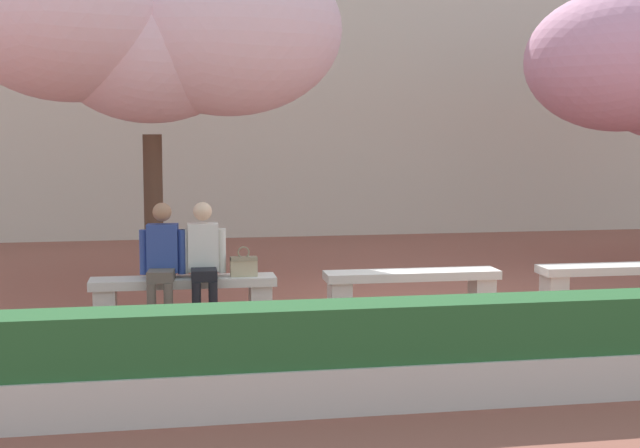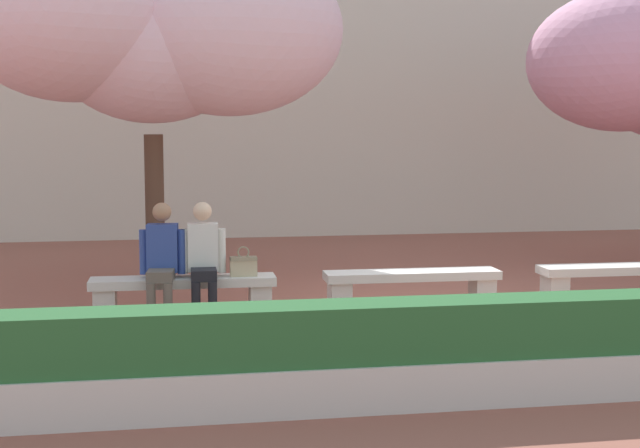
{
  "view_description": "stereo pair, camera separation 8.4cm",
  "coord_description": "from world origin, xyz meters",
  "px_view_note": "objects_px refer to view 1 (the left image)",
  "views": [
    {
      "loc": [
        -2.89,
        -9.95,
        2.11
      ],
      "look_at": [
        -1.06,
        0.2,
        1.0
      ],
      "focal_mm": 50.0,
      "sensor_mm": 36.0,
      "label": 1
    },
    {
      "loc": [
        -2.8,
        -9.97,
        2.11
      ],
      "look_at": [
        -1.06,
        0.2,
        1.0
      ],
      "focal_mm": 50.0,
      "sensor_mm": 36.0,
      "label": 2
    }
  ],
  "objects_px": {
    "stone_bench_center": "(621,276)",
    "handbag": "(244,265)",
    "cherry_tree_main": "(147,30)",
    "stone_bench_west_end": "(184,290)",
    "stone_bench_near_west": "(412,282)",
    "person_seated_right": "(203,256)",
    "person_seated_left": "(162,257)"
  },
  "relations": [
    {
      "from": "person_seated_left",
      "to": "stone_bench_center",
      "type": "bearing_deg",
      "value": 0.55
    },
    {
      "from": "person_seated_right",
      "to": "stone_bench_center",
      "type": "bearing_deg",
      "value": 0.6
    },
    {
      "from": "stone_bench_west_end",
      "to": "handbag",
      "type": "bearing_deg",
      "value": -2.47
    },
    {
      "from": "stone_bench_west_end",
      "to": "stone_bench_center",
      "type": "bearing_deg",
      "value": 0.0
    },
    {
      "from": "person_seated_right",
      "to": "cherry_tree_main",
      "type": "distance_m",
      "value": 3.51
    },
    {
      "from": "stone_bench_center",
      "to": "person_seated_right",
      "type": "xyz_separation_m",
      "value": [
        -5.08,
        -0.05,
        0.39
      ]
    },
    {
      "from": "person_seated_right",
      "to": "handbag",
      "type": "height_order",
      "value": "person_seated_right"
    },
    {
      "from": "stone_bench_west_end",
      "to": "cherry_tree_main",
      "type": "height_order",
      "value": "cherry_tree_main"
    },
    {
      "from": "stone_bench_center",
      "to": "handbag",
      "type": "relative_size",
      "value": 6.1
    },
    {
      "from": "stone_bench_west_end",
      "to": "stone_bench_near_west",
      "type": "height_order",
      "value": "same"
    },
    {
      "from": "cherry_tree_main",
      "to": "person_seated_right",
      "type": "bearing_deg",
      "value": -74.79
    },
    {
      "from": "stone_bench_west_end",
      "to": "cherry_tree_main",
      "type": "relative_size",
      "value": 0.41
    },
    {
      "from": "stone_bench_west_end",
      "to": "stone_bench_near_west",
      "type": "xyz_separation_m",
      "value": [
        2.65,
        0.0,
        0.0
      ]
    },
    {
      "from": "stone_bench_near_west",
      "to": "handbag",
      "type": "height_order",
      "value": "handbag"
    },
    {
      "from": "stone_bench_near_west",
      "to": "stone_bench_west_end",
      "type": "bearing_deg",
      "value": 180.0
    },
    {
      "from": "stone_bench_west_end",
      "to": "stone_bench_near_west",
      "type": "bearing_deg",
      "value": 0.0
    },
    {
      "from": "stone_bench_center",
      "to": "handbag",
      "type": "distance_m",
      "value": 4.64
    },
    {
      "from": "person_seated_left",
      "to": "handbag",
      "type": "bearing_deg",
      "value": 1.52
    },
    {
      "from": "stone_bench_near_west",
      "to": "person_seated_right",
      "type": "relative_size",
      "value": 1.6
    },
    {
      "from": "stone_bench_near_west",
      "to": "stone_bench_center",
      "type": "xyz_separation_m",
      "value": [
        2.65,
        0.0,
        0.0
      ]
    },
    {
      "from": "stone_bench_center",
      "to": "cherry_tree_main",
      "type": "xyz_separation_m",
      "value": [
        -5.67,
        2.12,
        3.09
      ]
    },
    {
      "from": "stone_bench_center",
      "to": "handbag",
      "type": "height_order",
      "value": "handbag"
    },
    {
      "from": "stone_bench_center",
      "to": "handbag",
      "type": "xyz_separation_m",
      "value": [
        -4.63,
        -0.03,
        0.27
      ]
    },
    {
      "from": "stone_bench_near_west",
      "to": "person_seated_right",
      "type": "distance_m",
      "value": 2.46
    },
    {
      "from": "stone_bench_center",
      "to": "person_seated_right",
      "type": "bearing_deg",
      "value": -179.4
    },
    {
      "from": "person_seated_left",
      "to": "cherry_tree_main",
      "type": "bearing_deg",
      "value": 93.57
    },
    {
      "from": "person_seated_right",
      "to": "cherry_tree_main",
      "type": "height_order",
      "value": "cherry_tree_main"
    },
    {
      "from": "stone_bench_west_end",
      "to": "person_seated_left",
      "type": "bearing_deg",
      "value": -167.08
    },
    {
      "from": "stone_bench_center",
      "to": "person_seated_left",
      "type": "height_order",
      "value": "person_seated_left"
    },
    {
      "from": "person_seated_left",
      "to": "handbag",
      "type": "xyz_separation_m",
      "value": [
        0.91,
        0.02,
        -0.12
      ]
    },
    {
      "from": "person_seated_left",
      "to": "stone_bench_west_end",
      "type": "bearing_deg",
      "value": 12.92
    },
    {
      "from": "handbag",
      "to": "stone_bench_center",
      "type": "bearing_deg",
      "value": 0.36
    }
  ]
}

